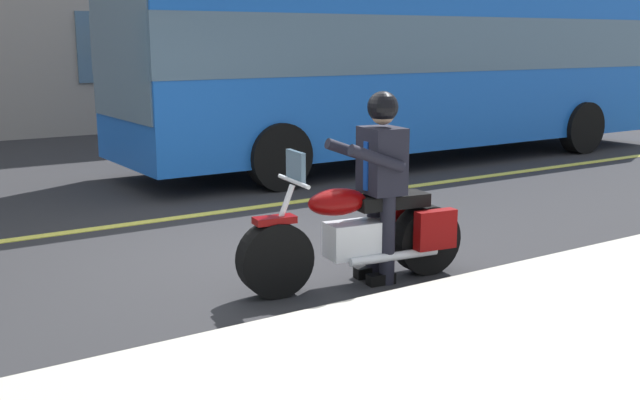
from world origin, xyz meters
name	(u,v)px	position (x,y,z in m)	size (l,w,h in m)	color
ground_plane	(260,254)	(0.00, 0.00, 0.00)	(80.00, 80.00, 0.00)	#28282B
lane_center_stripe	(183,217)	(0.00, -2.00, 0.01)	(60.00, 0.16, 0.01)	#E5DB4C
motorcycle_main	(361,235)	(-0.31, 1.34, 0.45)	(2.22, 0.77, 1.26)	black
rider_main	(380,170)	(-0.50, 1.36, 1.04)	(0.67, 0.61, 1.74)	black
bus_near	(416,57)	(-5.48, -4.06, 1.87)	(11.05, 2.70, 3.30)	blue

